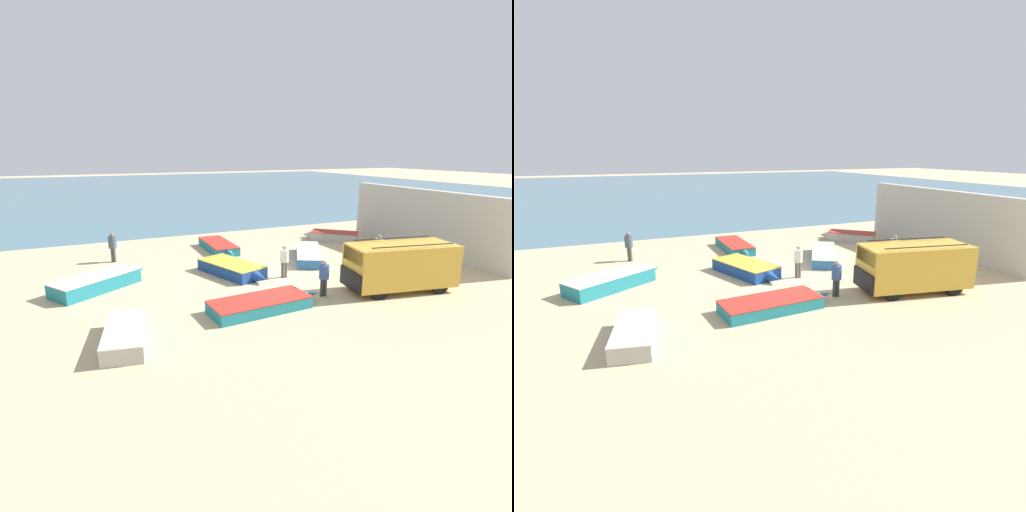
% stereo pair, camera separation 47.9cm
% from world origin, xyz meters
% --- Properties ---
extents(ground_plane, '(200.00, 200.00, 0.00)m').
position_xyz_m(ground_plane, '(0.00, 0.00, 0.00)').
color(ground_plane, tan).
extents(sea_water, '(120.00, 80.00, 0.01)m').
position_xyz_m(sea_water, '(0.00, 52.00, 0.00)').
color(sea_water, '#477084').
rests_on(sea_water, ground_plane).
extents(harbor_wall, '(0.50, 12.09, 3.87)m').
position_xyz_m(harbor_wall, '(11.05, 1.00, 1.93)').
color(harbor_wall, '#BCB7AD').
rests_on(harbor_wall, ground_plane).
extents(parked_van, '(5.12, 2.86, 2.27)m').
position_xyz_m(parked_van, '(4.50, -3.89, 1.18)').
color(parked_van, gold).
rests_on(parked_van, ground_plane).
extents(fishing_rowboat_0, '(3.52, 5.21, 0.55)m').
position_xyz_m(fishing_rowboat_0, '(3.74, 2.58, 0.27)').
color(fishing_rowboat_0, '#2D66AD').
rests_on(fishing_rowboat_0, ground_plane).
extents(fishing_rowboat_1, '(4.60, 3.48, 0.68)m').
position_xyz_m(fishing_rowboat_1, '(-7.81, 1.96, 0.34)').
color(fishing_rowboat_1, '#1E757F').
rests_on(fishing_rowboat_1, ground_plane).
extents(fishing_rowboat_2, '(4.96, 1.90, 0.49)m').
position_xyz_m(fishing_rowboat_2, '(-2.11, -3.43, 0.25)').
color(fishing_rowboat_2, '#1E757F').
rests_on(fishing_rowboat_2, ground_plane).
extents(fishing_rowboat_3, '(2.78, 4.50, 0.61)m').
position_xyz_m(fishing_rowboat_3, '(-1.45, 1.43, 0.31)').
color(fishing_rowboat_3, navy).
rests_on(fishing_rowboat_3, ground_plane).
extents(fishing_rowboat_4, '(1.58, 4.88, 0.53)m').
position_xyz_m(fishing_rowboat_4, '(-0.41, 6.51, 0.26)').
color(fishing_rowboat_4, '#1E757F').
rests_on(fishing_rowboat_4, ground_plane).
extents(fishing_rowboat_5, '(3.50, 3.42, 0.63)m').
position_xyz_m(fishing_rowboat_5, '(7.88, 6.00, 0.32)').
color(fishing_rowboat_5, '#ADA89E').
rests_on(fishing_rowboat_5, ground_plane).
extents(fishing_rowboat_6, '(1.87, 3.78, 0.59)m').
position_xyz_m(fishing_rowboat_6, '(-7.40, -4.03, 0.29)').
color(fishing_rowboat_6, '#ADA89E').
rests_on(fishing_rowboat_6, ground_plane).
extents(fisherman_0, '(0.43, 0.43, 1.65)m').
position_xyz_m(fisherman_0, '(0.69, -0.08, 0.99)').
color(fisherman_0, '#5B564C').
rests_on(fisherman_0, ground_plane).
extents(fisherman_1, '(0.45, 0.45, 1.70)m').
position_xyz_m(fisherman_1, '(-6.75, 6.50, 1.01)').
color(fisherman_1, '#5B564C').
rests_on(fisherman_1, ground_plane).
extents(fisherman_2, '(0.45, 0.45, 1.73)m').
position_xyz_m(fisherman_2, '(6.46, -0.28, 1.03)').
color(fisherman_2, navy).
rests_on(fisherman_2, ground_plane).
extents(fisherman_3, '(0.43, 0.43, 1.62)m').
position_xyz_m(fisherman_3, '(0.98, -3.12, 0.97)').
color(fisherman_3, '#38383D').
rests_on(fisherman_3, ground_plane).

